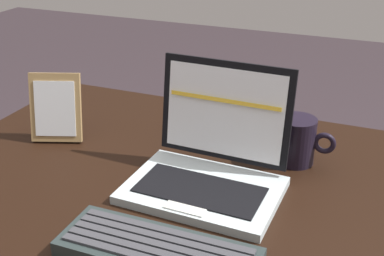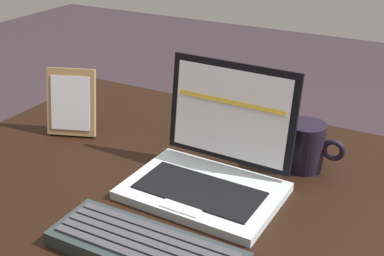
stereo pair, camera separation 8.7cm
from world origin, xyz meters
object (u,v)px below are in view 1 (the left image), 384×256
(laptop_front, at_px, (210,165))
(coffee_mug, at_px, (297,141))
(photo_frame, at_px, (56,108))
(external_keyboard, at_px, (158,251))

(laptop_front, bearing_deg, coffee_mug, 49.48)
(coffee_mug, bearing_deg, laptop_front, -130.52)
(laptop_front, xyz_separation_m, photo_frame, (-0.39, 0.06, 0.03))
(laptop_front, relative_size, photo_frame, 1.86)
(photo_frame, xyz_separation_m, coffee_mug, (0.52, 0.10, -0.03))
(laptop_front, xyz_separation_m, coffee_mug, (0.13, 0.16, 0.00))
(laptop_front, relative_size, coffee_mug, 2.42)
(photo_frame, distance_m, coffee_mug, 0.53)
(laptop_front, distance_m, external_keyboard, 0.23)
(laptop_front, distance_m, photo_frame, 0.39)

